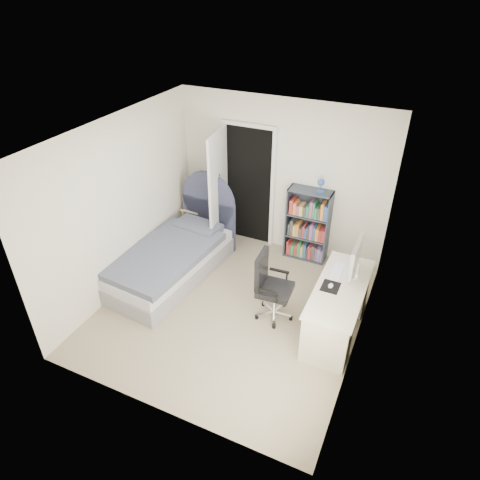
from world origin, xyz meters
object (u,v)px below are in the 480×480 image
at_px(office_chair, 270,283).
at_px(bed, 174,257).
at_px(nightstand, 197,212).
at_px(bookcase, 308,228).
at_px(floor_lamp, 217,216).
at_px(desk, 338,306).

bearing_deg(office_chair, bed, 170.80).
bearing_deg(nightstand, bookcase, 2.83).
distance_m(bed, floor_lamp, 1.07).
bearing_deg(bookcase, office_chair, -91.98).
bearing_deg(floor_lamp, nightstand, 161.05).
bearing_deg(floor_lamp, office_chair, -41.88).
relative_size(nightstand, desk, 0.43).
xyz_separation_m(nightstand, floor_lamp, (0.48, -0.17, 0.13)).
height_order(bed, desk, bed).
distance_m(nightstand, office_chair, 2.41).
height_order(nightstand, office_chair, office_chair).
bearing_deg(desk, office_chair, -174.21).
distance_m(nightstand, floor_lamp, 0.53).
xyz_separation_m(bed, office_chair, (1.66, -0.27, 0.24)).
height_order(floor_lamp, bookcase, bookcase).
xyz_separation_m(bookcase, office_chair, (-0.05, -1.55, -0.01)).
distance_m(desk, office_chair, 0.92).
relative_size(floor_lamp, office_chair, 1.36).
distance_m(bookcase, desk, 1.70).
bearing_deg(bookcase, bed, -143.24).
xyz_separation_m(nightstand, desk, (2.83, -1.36, -0.02)).
relative_size(bed, office_chair, 2.29).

